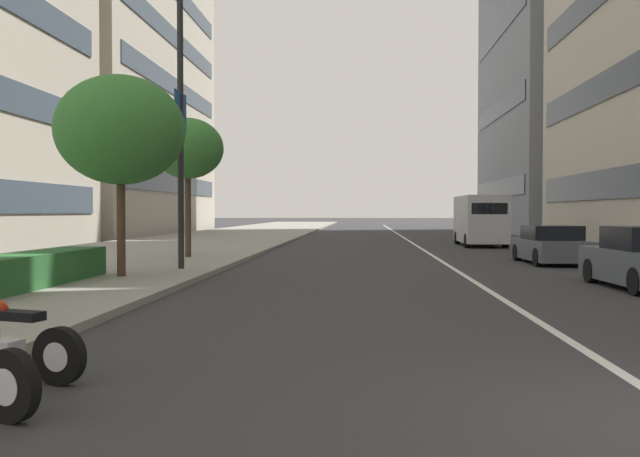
{
  "coord_description": "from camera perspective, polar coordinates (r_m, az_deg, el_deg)",
  "views": [
    {
      "loc": [
        -5.83,
        2.93,
        1.83
      ],
      "look_at": [
        12.95,
        4.09,
        1.37
      ],
      "focal_mm": 38.53,
      "sensor_mm": 36.0,
      "label": 1
    }
  ],
  "objects": [
    {
      "name": "street_lamp_with_banners",
      "position": [
        20.88,
        -10.78,
        10.32
      ],
      "size": [
        1.26,
        2.08,
        8.27
      ],
      "color": "#232326",
      "rests_on": "sidewalk_right_plaza"
    },
    {
      "name": "lane_centre_stripe",
      "position": [
        40.97,
        7.63,
        -1.17
      ],
      "size": [
        110.0,
        0.16,
        0.01
      ],
      "primitive_type": "cube",
      "color": "silver",
      "rests_on": "ground"
    },
    {
      "name": "street_tree_far_plaza",
      "position": [
        18.71,
        -16.24,
        7.82
      ],
      "size": [
        3.34,
        3.34,
        5.22
      ],
      "color": "#473323",
      "rests_on": "sidewalk_right_plaza"
    },
    {
      "name": "clipped_hedge_bed",
      "position": [
        16.82,
        -22.83,
        -3.16
      ],
      "size": [
        6.12,
        1.1,
        0.74
      ],
      "primitive_type": "cube",
      "color": "#28602D",
      "rests_on": "sidewalk_right_plaza"
    },
    {
      "name": "sidewalk_right_plaza",
      "position": [
        37.09,
        -11.22,
        -1.34
      ],
      "size": [
        160.0,
        10.37,
        0.15
      ],
      "primitive_type": "cube",
      "color": "gray",
      "rests_on": "ground"
    },
    {
      "name": "delivery_van_ahead",
      "position": [
        37.61,
        13.16,
        0.75
      ],
      "size": [
        5.6,
        2.19,
        2.68
      ],
      "rotation": [
        0.0,
        0.0,
        -0.01
      ],
      "color": "#B7B7BC",
      "rests_on": "ground"
    },
    {
      "name": "motorcycle_by_sign_pole",
      "position": [
        8.35,
        -25.04,
        -8.34
      ],
      "size": [
        0.81,
        2.08,
        1.47
      ],
      "rotation": [
        0.0,
        0.0,
        1.29
      ],
      "color": "black",
      "rests_on": "ground"
    },
    {
      "name": "car_approaching_light",
      "position": [
        25.56,
        18.63,
        -1.37
      ],
      "size": [
        4.26,
        1.97,
        1.34
      ],
      "rotation": [
        0.0,
        0.0,
        0.02
      ],
      "color": "#4C515B",
      "rests_on": "ground"
    },
    {
      "name": "street_tree_mid_sidewalk",
      "position": [
        26.04,
        -10.93,
        6.51
      ],
      "size": [
        2.65,
        2.65,
        5.16
      ],
      "color": "#473323",
      "rests_on": "sidewalk_right_plaza"
    }
  ]
}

